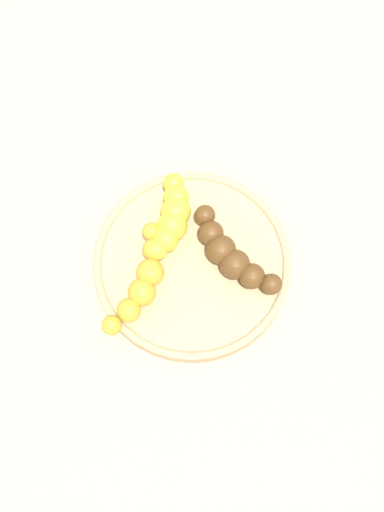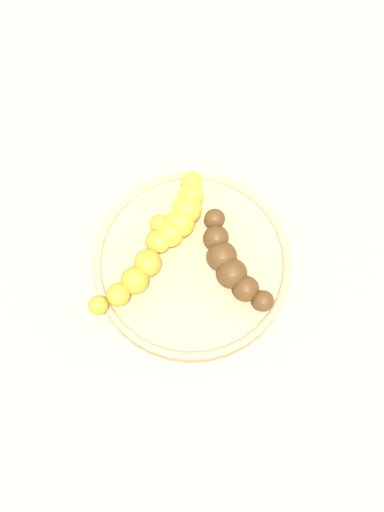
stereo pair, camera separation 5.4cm
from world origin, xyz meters
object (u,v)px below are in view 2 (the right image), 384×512
object	(u,v)px
banana_overripe	(230,263)
fruit_bowl	(192,263)
banana_yellow	(181,215)
banana_spotted	(138,269)

from	to	relation	value
banana_overripe	fruit_bowl	bearing A→B (deg)	-39.11
fruit_bowl	banana_yellow	xyz separation A→B (m)	(0.04, 0.03, 0.03)
banana_overripe	banana_spotted	world-z (taller)	banana_overripe
banana_spotted	banana_yellow	bearing A→B (deg)	87.71
banana_spotted	fruit_bowl	bearing A→B (deg)	48.12
banana_yellow	banana_spotted	size ratio (longest dim) A/B	0.81
banana_yellow	banana_spotted	xyz separation A→B (m)	(-0.08, 0.02, -0.00)
fruit_bowl	banana_overripe	size ratio (longest dim) A/B	2.05
banana_overripe	banana_spotted	xyz separation A→B (m)	(-0.05, 0.09, -0.00)
fruit_bowl	banana_spotted	size ratio (longest dim) A/B	1.67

